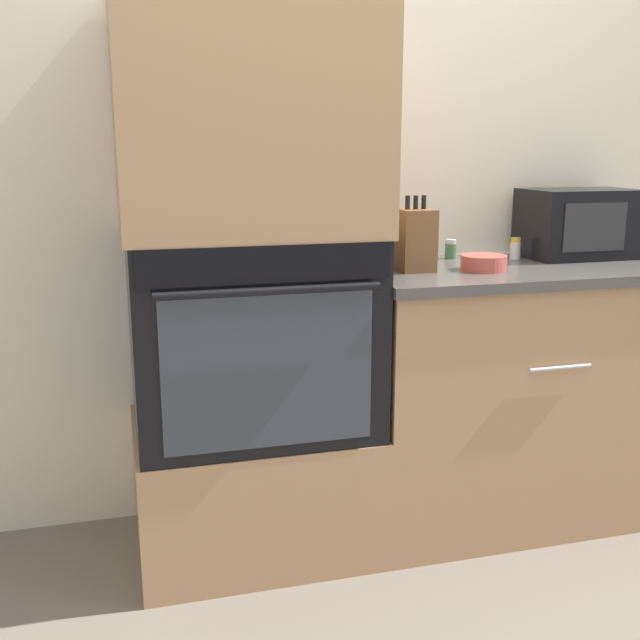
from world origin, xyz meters
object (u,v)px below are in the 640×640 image
Objects in this scene: bowl at (484,263)px; condiment_jar_near at (451,249)px; microwave at (579,223)px; knife_block at (415,240)px; condiment_jar_mid at (515,249)px; wall_oven at (251,332)px; condiment_jar_far at (374,251)px.

condiment_jar_near is (0.01, 0.28, 0.01)m from bowl.
condiment_jar_near is (-0.48, 0.09, -0.09)m from microwave.
condiment_jar_mid is at bearing 18.12° from knife_block.
condiment_jar_near is at bearing 43.45° from knife_block.
condiment_jar_mid is (0.23, -0.07, 0.00)m from condiment_jar_near.
condiment_jar_near is (0.24, 0.23, -0.07)m from knife_block.
microwave is at bearing 21.55° from bowl.
condiment_jar_mid is (1.02, 0.14, 0.22)m from wall_oven.
condiment_jar_mid is at bearing 176.24° from microwave.
wall_oven is at bearing -174.38° from microwave.
microwave reaches higher than wall_oven.
knife_block is 1.62× the size of bowl.
microwave is (1.27, 0.13, 0.30)m from wall_oven.
bowl is 0.32m from condiment_jar_mid.
condiment_jar_far reaches higher than bowl.
knife_block reaches higher than bowl.
condiment_jar_mid reaches higher than condiment_jar_near.
bowl is 1.95× the size of condiment_jar_mid.
microwave reaches higher than knife_block.
condiment_jar_near is 0.30m from condiment_jar_far.
knife_block is 3.16× the size of condiment_jar_mid.
microwave is 5.73× the size of condiment_jar_near.
condiment_jar_near is 0.90× the size of condiment_jar_far.
microwave is 0.53m from bowl.
wall_oven is 0.62m from knife_block.
bowl is 2.18× the size of condiment_jar_near.
knife_block is 3.54× the size of condiment_jar_near.
knife_block is at bearing -161.88° from condiment_jar_mid.
wall_oven reaches higher than condiment_jar_near.
wall_oven is 1.05m from condiment_jar_mid.
wall_oven reaches higher than condiment_jar_mid.
condiment_jar_mid is (-0.25, 0.02, -0.09)m from microwave.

